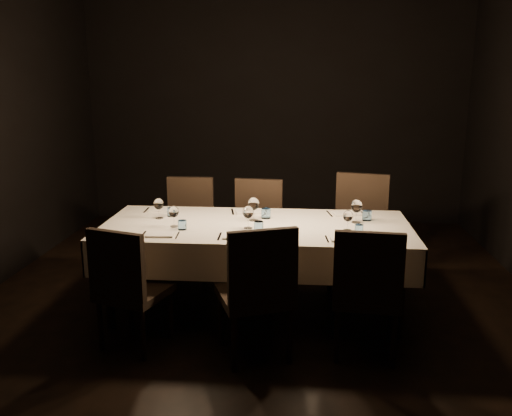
# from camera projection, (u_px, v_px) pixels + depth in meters

# --- Properties ---
(room) EXTENTS (5.01, 6.01, 3.01)m
(room) POSITION_uv_depth(u_px,v_px,m) (256.00, 134.00, 4.27)
(room) COLOR black
(room) RESTS_ON ground
(dining_table) EXTENTS (2.52, 1.12, 0.76)m
(dining_table) POSITION_uv_depth(u_px,v_px,m) (256.00, 233.00, 4.46)
(dining_table) COLOR black
(dining_table) RESTS_ON ground
(chair_near_left) EXTENTS (0.56, 0.56, 0.93)m
(chair_near_left) POSITION_uv_depth(u_px,v_px,m) (127.00, 283.00, 3.85)
(chair_near_left) COLOR black
(chair_near_left) RESTS_ON ground
(place_setting_near_left) EXTENTS (0.31, 0.40, 0.17)m
(place_setting_near_left) POSITION_uv_depth(u_px,v_px,m) (172.00, 222.00, 4.27)
(place_setting_near_left) COLOR silver
(place_setting_near_left) RESTS_ON dining_table
(chair_near_center) EXTENTS (0.61, 0.61, 0.99)m
(chair_near_center) POSITION_uv_depth(u_px,v_px,m) (258.00, 288.00, 3.70)
(chair_near_center) COLOR black
(chair_near_center) RESTS_ON ground
(place_setting_near_center) EXTENTS (0.33, 0.41, 0.18)m
(place_setting_near_center) POSITION_uv_depth(u_px,v_px,m) (248.00, 223.00, 4.22)
(place_setting_near_center) COLOR silver
(place_setting_near_center) RESTS_ON dining_table
(chair_near_right) EXTENTS (0.50, 0.50, 0.96)m
(chair_near_right) POSITION_uv_depth(u_px,v_px,m) (367.00, 288.00, 3.73)
(chair_near_right) COLOR black
(chair_near_right) RESTS_ON ground
(place_setting_near_right) EXTENTS (0.30, 0.39, 0.16)m
(place_setting_near_right) POSITION_uv_depth(u_px,v_px,m) (349.00, 226.00, 4.16)
(place_setting_near_right) COLOR silver
(place_setting_near_right) RESTS_ON dining_table
(chair_far_left) EXTENTS (0.46, 0.46, 0.96)m
(chair_far_left) POSITION_uv_depth(u_px,v_px,m) (189.00, 222.00, 5.39)
(chair_far_left) COLOR black
(chair_far_left) RESTS_ON ground
(place_setting_far_left) EXTENTS (0.32, 0.40, 0.18)m
(place_setting_far_left) POSITION_uv_depth(u_px,v_px,m) (162.00, 208.00, 4.71)
(place_setting_far_left) COLOR silver
(place_setting_far_left) RESTS_ON dining_table
(chair_far_center) EXTENTS (0.50, 0.50, 0.97)m
(chair_far_center) POSITION_uv_depth(u_px,v_px,m) (257.00, 226.00, 5.25)
(chair_far_center) COLOR black
(chair_far_center) RESTS_ON ground
(place_setting_far_center) EXTENTS (0.38, 0.42, 0.20)m
(place_setting_far_center) POSITION_uv_depth(u_px,v_px,m) (255.00, 209.00, 4.64)
(place_setting_far_center) COLOR silver
(place_setting_far_center) RESTS_ON dining_table
(chair_far_right) EXTENTS (0.60, 0.60, 1.04)m
(chair_far_right) POSITION_uv_depth(u_px,v_px,m) (359.00, 225.00, 5.14)
(chair_far_right) COLOR black
(chair_far_right) RESTS_ON ground
(place_setting_far_right) EXTENTS (0.37, 0.42, 0.20)m
(place_setting_far_right) POSITION_uv_depth(u_px,v_px,m) (356.00, 211.00, 4.57)
(place_setting_far_right) COLOR silver
(place_setting_far_right) RESTS_ON dining_table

